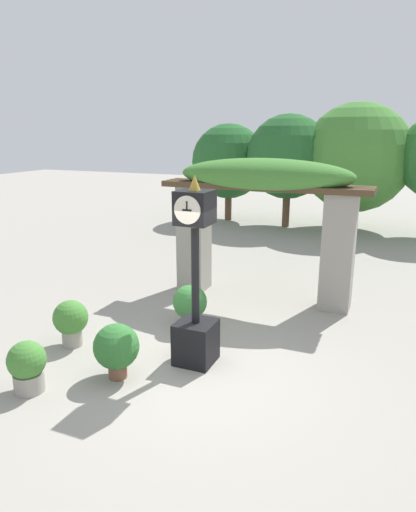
% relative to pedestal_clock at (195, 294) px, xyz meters
% --- Properties ---
extents(ground_plane, '(60.00, 60.00, 0.00)m').
position_rel_pedestal_clock_xyz_m(ground_plane, '(0.10, -0.22, -1.17)').
color(ground_plane, gray).
extents(pedestal_clock, '(0.60, 0.60, 3.00)m').
position_rel_pedestal_clock_xyz_m(pedestal_clock, '(0.00, 0.00, 0.00)').
color(pedestal_clock, black).
rests_on(pedestal_clock, ground).
extents(pergola, '(4.47, 1.22, 3.08)m').
position_rel_pedestal_clock_xyz_m(pergola, '(0.10, 3.27, 1.02)').
color(pergola, gray).
rests_on(pergola, ground).
extents(potted_plant_near_left, '(0.55, 0.55, 0.76)m').
position_rel_pedestal_clock_xyz_m(potted_plant_near_left, '(-1.84, -1.73, -0.76)').
color(potted_plant_near_left, gray).
rests_on(potted_plant_near_left, ground).
extents(potted_plant_near_right, '(0.65, 0.65, 0.84)m').
position_rel_pedestal_clock_xyz_m(potted_plant_near_right, '(-0.66, 1.18, -0.69)').
color(potted_plant_near_right, '#9E563D').
rests_on(potted_plant_near_right, ground).
extents(potted_plant_far_left, '(0.60, 0.60, 0.82)m').
position_rel_pedestal_clock_xyz_m(potted_plant_far_left, '(-2.23, -0.31, -0.70)').
color(potted_plant_far_left, gray).
rests_on(potted_plant_far_left, ground).
extents(potted_plant_far_right, '(0.69, 0.69, 0.86)m').
position_rel_pedestal_clock_xyz_m(potted_plant_far_right, '(-0.89, -0.91, -0.68)').
color(potted_plant_far_right, brown).
rests_on(potted_plant_far_right, ground).
extents(tree_line, '(10.73, 3.96, 4.66)m').
position_rel_pedestal_clock_xyz_m(tree_line, '(0.13, 11.60, 1.48)').
color(tree_line, brown).
rests_on(tree_line, ground).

